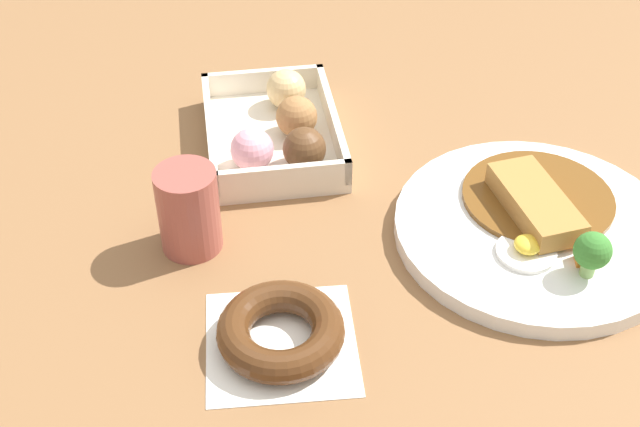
# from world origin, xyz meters

# --- Properties ---
(ground_plane) EXTENTS (1.60, 1.60, 0.00)m
(ground_plane) POSITION_xyz_m (0.00, 0.00, 0.00)
(ground_plane) COLOR brown
(curry_plate) EXTENTS (0.29, 0.29, 0.07)m
(curry_plate) POSITION_xyz_m (-0.08, -0.12, 0.01)
(curry_plate) COLOR white
(curry_plate) RESTS_ON ground_plane
(donut_box) EXTENTS (0.21, 0.15, 0.06)m
(donut_box) POSITION_xyz_m (0.12, 0.13, 0.02)
(donut_box) COLOR beige
(donut_box) RESTS_ON ground_plane
(chocolate_ring_donut) EXTENTS (0.14, 0.14, 0.03)m
(chocolate_ring_donut) POSITION_xyz_m (-0.19, 0.16, 0.02)
(chocolate_ring_donut) COLOR white
(chocolate_ring_donut) RESTS_ON ground_plane
(coffee_mug) EXTENTS (0.06, 0.06, 0.09)m
(coffee_mug) POSITION_xyz_m (-0.04, 0.24, 0.05)
(coffee_mug) COLOR #9E4C42
(coffee_mug) RESTS_ON ground_plane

